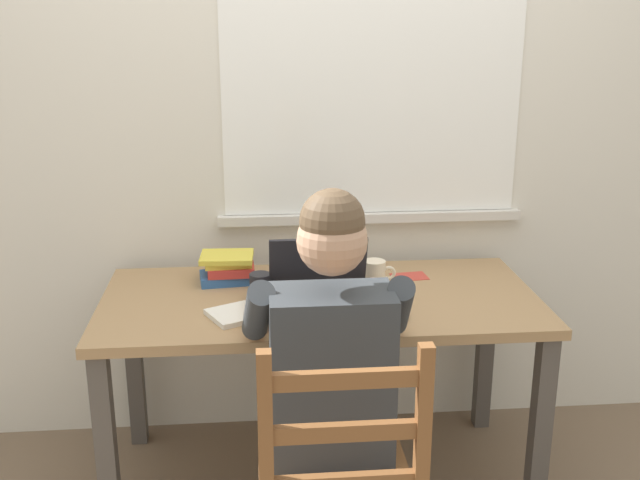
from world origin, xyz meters
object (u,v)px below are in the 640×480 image
object	(u,v)px
desk	(320,321)
computer_mouse	(399,312)
book_stack_main	(229,269)
landscape_photo_print	(409,276)
laptop	(320,294)
coffee_mug_dark	(261,286)
seated_person	(328,366)
coffee_mug_white	(375,275)

from	to	relation	value
desk	computer_mouse	size ratio (longest dim) A/B	15.03
book_stack_main	landscape_photo_print	bearing A→B (deg)	-0.48
laptop	coffee_mug_dark	distance (m)	0.23
desk	computer_mouse	xyz separation A→B (m)	(0.24, -0.20, 0.11)
laptop	book_stack_main	xyz separation A→B (m)	(-0.31, 0.28, -0.00)
seated_person	landscape_photo_print	world-z (taller)	seated_person
coffee_mug_white	landscape_photo_print	world-z (taller)	coffee_mug_white
seated_person	coffee_mug_dark	xyz separation A→B (m)	(-0.18, 0.44, 0.09)
computer_mouse	coffee_mug_white	world-z (taller)	coffee_mug_white
computer_mouse	book_stack_main	xyz separation A→B (m)	(-0.55, 0.38, 0.03)
laptop	landscape_photo_print	distance (m)	0.46
desk	computer_mouse	world-z (taller)	computer_mouse
laptop	landscape_photo_print	bearing A→B (deg)	37.84
coffee_mug_white	book_stack_main	distance (m)	0.53
laptop	coffee_mug_white	bearing A→B (deg)	38.51
seated_person	book_stack_main	size ratio (longest dim) A/B	5.79
coffee_mug_dark	landscape_photo_print	xyz separation A→B (m)	(0.55, 0.16, -0.04)
desk	laptop	bearing A→B (deg)	-94.86
laptop	coffee_mug_white	size ratio (longest dim) A/B	2.86
coffee_mug_white	book_stack_main	bearing A→B (deg)	167.32
seated_person	landscape_photo_print	xyz separation A→B (m)	(0.37, 0.60, 0.05)
desk	coffee_mug_dark	distance (m)	0.24
desk	seated_person	xyz separation A→B (m)	(-0.02, -0.43, 0.04)
desk	laptop	xyz separation A→B (m)	(-0.01, -0.11, 0.14)
book_stack_main	coffee_mug_white	bearing A→B (deg)	-12.68
desk	seated_person	distance (m)	0.43
desk	coffee_mug_white	world-z (taller)	coffee_mug_white
desk	landscape_photo_print	xyz separation A→B (m)	(0.35, 0.17, 0.09)
coffee_mug_dark	computer_mouse	bearing A→B (deg)	-25.83
laptop	computer_mouse	distance (m)	0.26
landscape_photo_print	book_stack_main	bearing A→B (deg)	173.38
laptop	landscape_photo_print	world-z (taller)	laptop
desk	book_stack_main	world-z (taller)	book_stack_main
seated_person	coffee_mug_white	world-z (taller)	seated_person
laptop	coffee_mug_white	distance (m)	0.27
laptop	computer_mouse	world-z (taller)	laptop
seated_person	coffee_mug_white	bearing A→B (deg)	66.14
seated_person	book_stack_main	bearing A→B (deg)	116.30
seated_person	computer_mouse	world-z (taller)	seated_person
book_stack_main	landscape_photo_print	world-z (taller)	book_stack_main
seated_person	book_stack_main	world-z (taller)	seated_person
computer_mouse	coffee_mug_white	size ratio (longest dim) A/B	0.87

